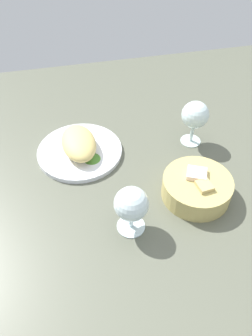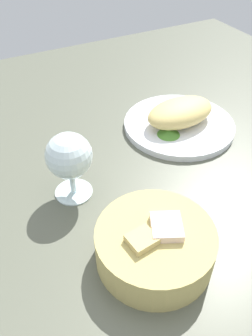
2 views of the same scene
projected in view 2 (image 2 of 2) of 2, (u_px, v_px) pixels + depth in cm
name	position (u px, v px, depth cm)	size (l,w,h in cm)	color
ground_plane	(150.00, 194.00, 64.24)	(140.00, 140.00, 2.00)	#555849
plate	(179.00, 125.00, 78.44)	(24.68, 24.68, 1.40)	white
omelette	(180.00, 112.00, 76.29)	(16.12, 9.63, 5.13)	#D8BD6E
lettuce_garnish	(169.00, 132.00, 73.96)	(4.93, 4.93, 1.30)	#457F2B
bread_basket	(155.00, 245.00, 50.88)	(17.57, 17.57, 7.01)	tan
wine_glass_near	(69.00, 158.00, 57.86)	(7.97, 7.97, 12.63)	silver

